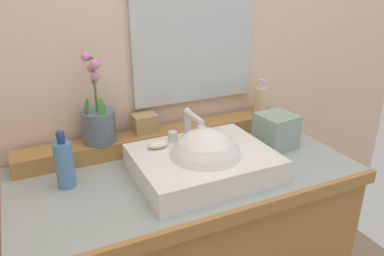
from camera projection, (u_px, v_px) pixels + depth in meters
name	position (u px, v px, depth m)	size (l,w,h in m)	color
wall_back	(142.00, 4.00, 1.41)	(2.64, 0.20, 2.79)	beige
back_ledge	(162.00, 137.00, 1.45)	(1.07, 0.10, 0.06)	#A5733B
sink_basin	(204.00, 164.00, 1.23)	(0.44, 0.35, 0.27)	white
soap_bar	(158.00, 144.00, 1.25)	(0.07, 0.04, 0.02)	#EDE1C5
potted_plant	(98.00, 121.00, 1.31)	(0.12, 0.12, 0.32)	slate
soap_dispenser	(260.00, 100.00, 1.59)	(0.05, 0.05, 0.15)	beige
trinket_box	(145.00, 123.00, 1.41)	(0.09, 0.07, 0.07)	tan
lotion_bottle	(64.00, 164.00, 1.15)	(0.06, 0.06, 0.19)	#5081B4
tissue_box	(276.00, 131.00, 1.42)	(0.13, 0.13, 0.13)	#869F92
mirror	(194.00, 39.00, 1.43)	(0.50, 0.02, 0.48)	silver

